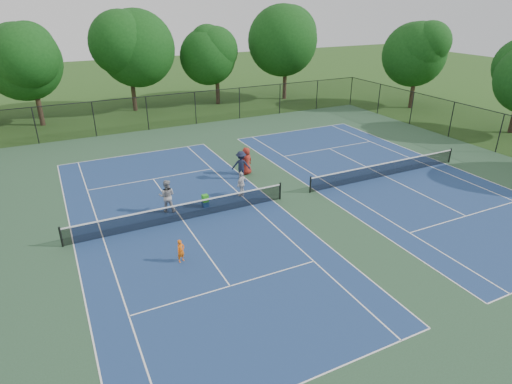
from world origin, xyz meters
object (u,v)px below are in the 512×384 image
bystander_c (246,161)px  tree_back_d (286,38)px  tree_side_e (418,52)px  ball_hopper (205,198)px  child_player (181,251)px  tree_back_b (128,45)px  tree_back_a (29,58)px  instructor (167,196)px  tree_back_c (216,53)px  bystander_b (241,165)px  ball_crate (205,204)px  bystander_a (241,184)px

bystander_c → tree_back_d: bearing=-140.0°
tree_side_e → ball_hopper: (-28.33, -12.97, -5.29)m
child_player → tree_back_b: bearing=58.1°
tree_back_b → tree_back_d: tree_back_d is taller
tree_back_b → bystander_c: tree_back_b is taller
tree_back_d → tree_side_e: 14.18m
tree_back_b → tree_side_e: size_ratio=1.13×
tree_back_a → instructor: tree_back_a is taller
tree_back_a → tree_back_d: size_ratio=0.88×
tree_back_b → ball_hopper: tree_back_b is taller
tree_back_c → tree_back_d: size_ratio=0.81×
tree_back_b → tree_side_e: bearing=-24.0°
tree_side_e → bystander_b: tree_side_e is taller
tree_back_a → bystander_b: (11.24, -20.07, -5.09)m
bystander_b → tree_back_b: bearing=-57.3°
bystander_b → ball_hopper: 4.62m
tree_back_c → ball_crate: 26.64m
instructor → bystander_b: bearing=-132.1°
tree_back_a → bystander_c: (11.89, -19.49, -5.11)m
tree_back_a → child_player: bearing=-80.3°
ball_crate → bystander_c: bearing=39.5°
instructor → bystander_a: bearing=-155.3°
tree_back_d → instructor: (-20.40, -22.59, -5.89)m
tree_back_a → ball_crate: 24.92m
tree_back_b → tree_back_c: tree_back_b is taller
tree_back_a → child_player: 28.67m
tree_back_d → tree_side_e: tree_back_d is taller
tree_back_c → bystander_a: tree_back_c is taller
tree_side_e → bystander_a: tree_side_e is taller
bystander_c → instructor: bearing=12.1°
bystander_c → ball_hopper: bearing=25.4°
instructor → ball_crate: instructor is taller
bystander_b → ball_crate: size_ratio=5.32×
tree_back_d → ball_crate: tree_back_d is taller
bystander_c → ball_crate: size_ratio=5.23×
bystander_b → ball_crate: (-3.57, -2.90, -0.79)m
instructor → bystander_a: instructor is taller
bystander_a → tree_back_b: bearing=-121.2°
tree_side_e → ball_hopper: size_ratio=20.79×
tree_back_b → tree_side_e: 29.56m
tree_back_a → tree_back_d: bearing=0.0°
bystander_c → ball_hopper: bystander_c is taller
tree_back_b → child_player: bearing=-98.1°
tree_back_d → tree_back_b: bearing=173.3°
tree_back_c → child_player: tree_back_c is taller
instructor → tree_side_e: bearing=-133.7°
tree_back_a → bystander_a: (10.14, -22.52, -5.27)m
child_player → tree_back_d: bearing=28.7°
child_player → tree_back_c: bearing=41.4°
tree_back_c → bystander_c: 21.86m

